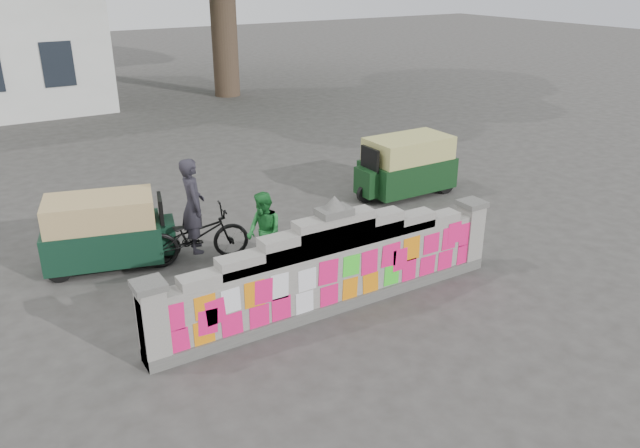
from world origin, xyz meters
The scene contains 7 objects.
ground centered at (0.00, 0.00, 0.00)m, with size 100.00×100.00×0.00m, color #383533.
parapet_wall centered at (0.00, -0.01, 0.75)m, with size 6.48×0.44×2.01m.
cyclist_bike centered at (-1.29, 2.88, 0.54)m, with size 0.72×2.06×1.08m, color black.
cyclist_rider centered at (-1.29, 2.88, 0.92)m, with size 0.67×0.44×1.83m, color #24222A.
pedestrian centered at (-0.32, 1.88, 0.76)m, with size 0.74×0.58×1.53m, color #217C33.
rickshaw_left centered at (-2.77, 3.65, 0.71)m, with size 2.55×1.65×1.37m.
rickshaw_right centered at (4.58, 3.83, 0.75)m, with size 2.62×1.22×1.45m.
Camera 1 is at (-4.96, -7.66, 5.33)m, focal length 35.00 mm.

